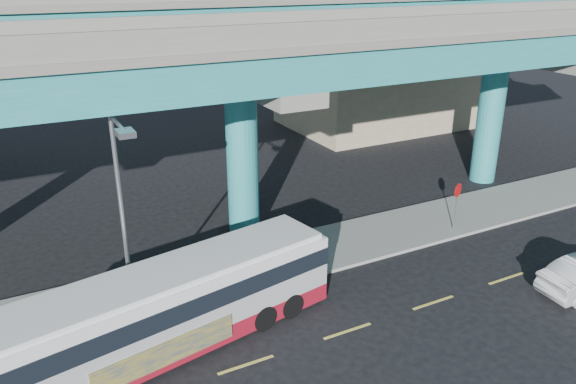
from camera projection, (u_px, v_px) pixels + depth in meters
ground at (343, 327)px, 20.50m from camera, size 120.00×120.00×0.00m
sidewalk at (276, 260)px, 25.00m from camera, size 70.00×4.00×0.15m
lane_markings at (348, 331)px, 20.25m from camera, size 58.00×0.12×0.01m
viaduct at (238, 43)px, 24.60m from camera, size 52.00×12.40×11.70m
building_beige at (377, 82)px, 45.86m from camera, size 14.00×10.23×7.00m
transit_bus at (174, 304)px, 18.89m from camera, size 12.04×4.72×3.03m
street_lamp at (123, 195)px, 18.52m from camera, size 0.50×2.55×7.84m
stop_sign at (457, 197)px, 27.19m from camera, size 0.69×0.30×2.44m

